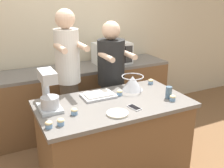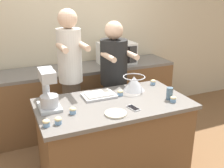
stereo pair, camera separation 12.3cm
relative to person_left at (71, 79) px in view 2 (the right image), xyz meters
name	(u,v)px [view 2 (the right image)]	position (x,y,z in m)	size (l,w,h in m)	color
back_wall	(71,34)	(0.26, 0.91, 0.39)	(10.00, 0.06, 2.70)	beige
island_counter	(114,140)	(0.26, -0.66, -0.52)	(1.54, 0.85, 0.88)	brown
back_counter	(80,98)	(0.26, 0.56, -0.50)	(2.80, 0.60, 0.92)	brown
person_left	(71,79)	(0.00, 0.00, 0.00)	(0.30, 0.48, 1.77)	brown
person_right	(114,82)	(0.56, 0.00, -0.11)	(0.35, 0.51, 1.61)	#232328
stand_mixer	(48,92)	(-0.36, -0.55, 0.09)	(0.20, 0.30, 0.39)	#B2B7BC
mixing_bowl	(134,83)	(0.61, -0.44, 0.01)	(0.25, 0.25, 0.16)	#BCBCC1
baking_tray	(99,95)	(0.18, -0.47, -0.06)	(0.34, 0.24, 0.04)	#BCBCC1
microwave_oven	(117,53)	(0.85, 0.56, 0.12)	(0.52, 0.36, 0.31)	silver
cell_phone	(133,108)	(0.37, -0.88, -0.07)	(0.10, 0.15, 0.01)	silver
drinking_glass	(170,93)	(0.83, -0.82, -0.02)	(0.07, 0.07, 0.13)	slate
small_plate	(116,114)	(0.17, -0.93, -0.07)	(0.20, 0.20, 0.02)	beige
cupcake_0	(73,110)	(-0.19, -0.76, -0.05)	(0.06, 0.06, 0.06)	#759EC6
cupcake_1	(120,93)	(0.40, -0.53, -0.05)	(0.06, 0.06, 0.06)	#759EC6
cupcake_2	(173,99)	(0.82, -0.90, -0.05)	(0.06, 0.06, 0.06)	#759EC6
cupcake_3	(58,121)	(-0.35, -0.90, -0.05)	(0.06, 0.06, 0.06)	#759EC6
cupcake_4	(46,123)	(-0.45, -0.90, -0.05)	(0.06, 0.06, 0.06)	#759EC6
cupcake_5	(153,82)	(0.91, -0.37, -0.05)	(0.06, 0.06, 0.06)	#759EC6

